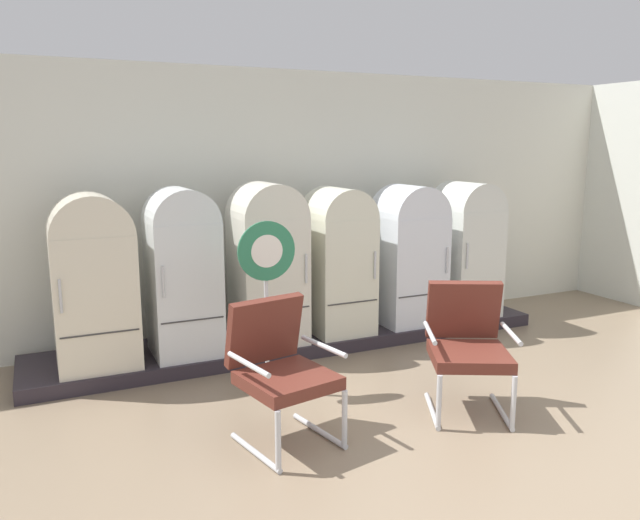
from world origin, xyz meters
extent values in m
cube|color=#85715A|center=(0.00, 0.00, -0.03)|extent=(12.00, 10.00, 0.05)
cube|color=silver|center=(0.00, 3.66, 1.43)|extent=(11.76, 0.12, 2.86)
cube|color=#47443F|center=(0.00, 3.66, 2.51)|extent=(11.76, 0.07, 0.06)
cube|color=#2D262D|center=(0.00, 3.02, 0.07)|extent=(5.39, 0.95, 0.13)
cube|color=silver|center=(-2.00, 2.92, 0.73)|extent=(0.69, 0.65, 1.19)
cylinder|color=silver|center=(-2.00, 2.92, 1.32)|extent=(0.69, 0.64, 0.69)
cube|color=#383838|center=(-2.00, 2.59, 0.51)|extent=(0.64, 0.01, 0.01)
cylinder|color=silver|center=(-2.29, 2.57, 0.87)|extent=(0.02, 0.02, 0.28)
cube|color=white|center=(-1.22, 2.91, 0.76)|extent=(0.61, 0.64, 1.25)
cylinder|color=white|center=(-1.22, 2.91, 1.39)|extent=(0.61, 0.62, 0.61)
cube|color=#383838|center=(-1.22, 2.59, 0.53)|extent=(0.56, 0.01, 0.01)
cylinder|color=silver|center=(-1.46, 2.57, 0.91)|extent=(0.02, 0.02, 0.28)
cube|color=silver|center=(-0.38, 2.91, 0.76)|extent=(0.65, 0.64, 1.26)
cylinder|color=silver|center=(-0.38, 2.91, 1.39)|extent=(0.65, 0.63, 0.65)
cube|color=#383838|center=(-0.38, 2.59, 0.53)|extent=(0.60, 0.01, 0.01)
cylinder|color=silver|center=(-0.11, 2.57, 0.91)|extent=(0.02, 0.02, 0.28)
cube|color=silver|center=(0.40, 2.92, 0.74)|extent=(0.60, 0.67, 1.21)
cylinder|color=silver|center=(0.40, 2.92, 1.34)|extent=(0.60, 0.65, 0.60)
cube|color=#383838|center=(0.40, 2.59, 0.52)|extent=(0.56, 0.01, 0.01)
cylinder|color=silver|center=(0.64, 2.57, 0.88)|extent=(0.02, 0.02, 0.28)
cube|color=white|center=(1.25, 2.90, 0.72)|extent=(0.67, 0.62, 1.18)
cylinder|color=white|center=(1.25, 2.90, 1.31)|extent=(0.67, 0.61, 0.67)
cube|color=#383838|center=(1.25, 2.59, 0.51)|extent=(0.62, 0.01, 0.01)
cylinder|color=silver|center=(1.53, 2.57, 0.86)|extent=(0.02, 0.02, 0.28)
cube|color=silver|center=(2.04, 2.93, 0.74)|extent=(0.62, 0.68, 1.22)
cylinder|color=silver|center=(2.04, 2.93, 1.35)|extent=(0.62, 0.66, 0.62)
cube|color=#383838|center=(2.04, 2.59, 0.52)|extent=(0.57, 0.01, 0.01)
cylinder|color=silver|center=(1.79, 2.57, 0.89)|extent=(0.02, 0.02, 0.28)
cylinder|color=silver|center=(-1.19, 1.00, 0.02)|extent=(0.16, 0.62, 0.04)
cylinder|color=silver|center=(-1.13, 0.71, 0.22)|extent=(0.05, 0.05, 0.41)
cylinder|color=silver|center=(-0.66, 1.11, 0.02)|extent=(0.16, 0.62, 0.04)
cylinder|color=silver|center=(-0.60, 0.82, 0.22)|extent=(0.05, 0.05, 0.41)
cube|color=#5F291F|center=(-0.92, 1.05, 0.47)|extent=(0.68, 0.67, 0.09)
cube|color=#5F291F|center=(-0.98, 1.35, 0.76)|extent=(0.60, 0.28, 0.49)
cylinder|color=silver|center=(-1.22, 0.99, 0.66)|extent=(0.14, 0.51, 0.04)
cylinder|color=silver|center=(-0.62, 1.11, 0.66)|extent=(0.14, 0.51, 0.04)
cylinder|color=silver|center=(0.29, 1.04, 0.02)|extent=(0.32, 0.58, 0.04)
cylinder|color=silver|center=(0.16, 0.78, 0.22)|extent=(0.05, 0.05, 0.41)
cylinder|color=silver|center=(0.77, 0.80, 0.02)|extent=(0.32, 0.58, 0.04)
cylinder|color=silver|center=(0.64, 0.54, 0.22)|extent=(0.05, 0.05, 0.41)
cube|color=#5F291F|center=(0.53, 0.92, 0.47)|extent=(0.78, 0.77, 0.09)
cube|color=#5F291F|center=(0.67, 1.19, 0.76)|extent=(0.60, 0.41, 0.49)
cylinder|color=silver|center=(0.26, 1.06, 0.66)|extent=(0.26, 0.47, 0.04)
cylinder|color=silver|center=(0.81, 0.78, 0.66)|extent=(0.26, 0.47, 0.04)
cylinder|color=#2D2D30|center=(-0.74, 1.98, 0.01)|extent=(0.32, 0.32, 0.03)
cylinder|color=silver|center=(-0.74, 1.98, 0.63)|extent=(0.04, 0.04, 1.20)
cylinder|color=#29744E|center=(-0.74, 1.95, 1.23)|extent=(0.49, 0.02, 0.49)
cylinder|color=white|center=(-0.74, 1.94, 1.23)|extent=(0.27, 0.00, 0.27)
camera|label=1|loc=(-2.42, -2.70, 2.09)|focal=34.62mm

